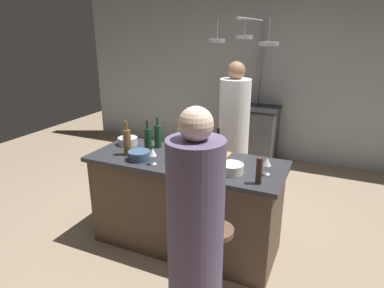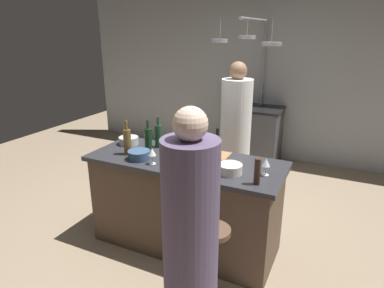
% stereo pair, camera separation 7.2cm
% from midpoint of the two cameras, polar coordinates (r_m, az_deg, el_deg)
% --- Properties ---
extents(ground_plane, '(9.00, 9.00, 0.00)m').
position_cam_midpoint_polar(ground_plane, '(3.47, -1.68, -16.60)').
color(ground_plane, gray).
extents(back_wall, '(6.40, 0.16, 2.60)m').
position_cam_midpoint_polar(back_wall, '(5.58, 11.26, 11.14)').
color(back_wall, '#9EA3A8').
rests_on(back_wall, ground_plane).
extents(kitchen_island, '(1.80, 0.72, 0.90)m').
position_cam_midpoint_polar(kitchen_island, '(3.23, -1.76, -10.03)').
color(kitchen_island, brown).
rests_on(kitchen_island, ground_plane).
extents(stove_range, '(0.80, 0.64, 0.89)m').
position_cam_midpoint_polar(stove_range, '(5.37, 9.70, 1.62)').
color(stove_range, '#47474C').
rests_on(stove_range, ground_plane).
extents(chef, '(0.36, 0.36, 1.69)m').
position_cam_midpoint_polar(chef, '(3.99, 6.57, 0.81)').
color(chef, white).
rests_on(chef, ground_plane).
extents(bar_stool_right, '(0.28, 0.28, 0.68)m').
position_cam_midpoint_polar(bar_stool_right, '(2.62, 3.10, -19.81)').
color(bar_stool_right, '#4C4C51').
rests_on(bar_stool_right, ground_plane).
extents(guest_right, '(0.34, 0.34, 1.63)m').
position_cam_midpoint_polar(guest_right, '(2.14, -0.43, -17.01)').
color(guest_right, '#594C6B').
rests_on(guest_right, ground_plane).
extents(overhead_pot_rack, '(0.88, 1.27, 2.17)m').
position_cam_midpoint_polar(overhead_pot_rack, '(4.74, 9.60, 14.22)').
color(overhead_pot_rack, gray).
rests_on(overhead_pot_rack, ground_plane).
extents(cutting_board, '(0.32, 0.22, 0.02)m').
position_cam_midpoint_polar(cutting_board, '(3.13, 2.84, -1.79)').
color(cutting_board, '#997047').
rests_on(cutting_board, kitchen_island).
extents(pepper_mill, '(0.05, 0.05, 0.21)m').
position_cam_midpoint_polar(pepper_mill, '(2.57, 10.60, -4.54)').
color(pepper_mill, '#382319').
rests_on(pepper_mill, kitchen_island).
extents(wine_bottle_green, '(0.07, 0.07, 0.31)m').
position_cam_midpoint_polar(wine_bottle_green, '(3.33, -6.47, 1.40)').
color(wine_bottle_green, '#193D23').
rests_on(wine_bottle_green, kitchen_island).
extents(wine_bottle_rose, '(0.07, 0.07, 0.31)m').
position_cam_midpoint_polar(wine_bottle_rose, '(2.94, -2.90, -0.89)').
color(wine_bottle_rose, '#B78C8E').
rests_on(wine_bottle_rose, kitchen_island).
extents(wine_bottle_dark, '(0.07, 0.07, 0.33)m').
position_cam_midpoint_polar(wine_bottle_dark, '(2.88, 3.70, -1.14)').
color(wine_bottle_dark, black).
rests_on(wine_bottle_dark, kitchen_island).
extents(wine_bottle_red, '(0.07, 0.07, 0.29)m').
position_cam_midpoint_polar(wine_bottle_red, '(3.29, -8.20, 0.96)').
color(wine_bottle_red, '#143319').
rests_on(wine_bottle_red, kitchen_island).
extents(wine_bottle_amber, '(0.07, 0.07, 0.33)m').
position_cam_midpoint_polar(wine_bottle_amber, '(3.17, -11.68, 0.37)').
color(wine_bottle_amber, brown).
rests_on(wine_bottle_amber, kitchen_island).
extents(wine_glass_near_right_guest, '(0.07, 0.07, 0.15)m').
position_cam_midpoint_polar(wine_glass_near_right_guest, '(2.91, -7.42, -1.56)').
color(wine_glass_near_right_guest, silver).
rests_on(wine_glass_near_right_guest, kitchen_island).
extents(wine_glass_near_left_guest, '(0.07, 0.07, 0.15)m').
position_cam_midpoint_polar(wine_glass_near_left_guest, '(2.74, 11.97, -3.14)').
color(wine_glass_near_left_guest, silver).
rests_on(wine_glass_near_left_guest, kitchen_island).
extents(mixing_bowl_blue, '(0.20, 0.20, 0.08)m').
position_cam_midpoint_polar(mixing_bowl_blue, '(3.06, -9.68, -1.93)').
color(mixing_bowl_blue, '#334C6B').
rests_on(mixing_bowl_blue, kitchen_island).
extents(mixing_bowl_ceramic, '(0.20, 0.20, 0.08)m').
position_cam_midpoint_polar(mixing_bowl_ceramic, '(2.75, 5.99, -4.17)').
color(mixing_bowl_ceramic, silver).
rests_on(mixing_bowl_ceramic, kitchen_island).
extents(mixing_bowl_steel, '(0.20, 0.20, 0.08)m').
position_cam_midpoint_polar(mixing_bowl_steel, '(3.48, -11.52, 0.50)').
color(mixing_bowl_steel, '#B7B7BC').
rests_on(mixing_bowl_steel, kitchen_island).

